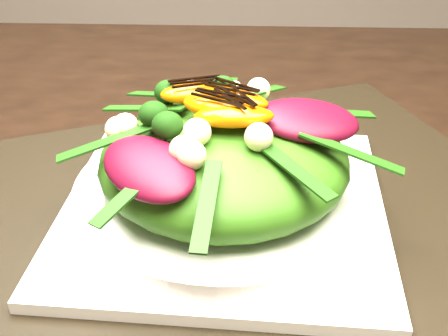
{
  "coord_description": "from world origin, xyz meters",
  "views": [
    {
      "loc": [
        -0.25,
        -0.47,
        1.04
      ],
      "look_at": [
        -0.27,
        -0.06,
        0.8
      ],
      "focal_mm": 48.0,
      "sensor_mm": 36.0,
      "label": 1
    }
  ],
  "objects_px": {
    "salad_bowl": "(224,193)",
    "lettuce_mound": "(224,161)",
    "placemat": "(224,214)",
    "plate_base": "(224,207)",
    "orange_segment": "(223,104)"
  },
  "relations": [
    {
      "from": "salad_bowl",
      "to": "lettuce_mound",
      "type": "xyz_separation_m",
      "value": [
        0.0,
        0.0,
        0.03
      ]
    },
    {
      "from": "placemat",
      "to": "plate_base",
      "type": "relative_size",
      "value": 1.99
    },
    {
      "from": "placemat",
      "to": "lettuce_mound",
      "type": "xyz_separation_m",
      "value": [
        -0.0,
        0.0,
        0.05
      ]
    },
    {
      "from": "plate_base",
      "to": "salad_bowl",
      "type": "relative_size",
      "value": 1.07
    },
    {
      "from": "plate_base",
      "to": "salad_bowl",
      "type": "distance_m",
      "value": 0.01
    },
    {
      "from": "plate_base",
      "to": "placemat",
      "type": "bearing_deg",
      "value": -14.04
    },
    {
      "from": "plate_base",
      "to": "lettuce_mound",
      "type": "xyz_separation_m",
      "value": [
        0.0,
        0.0,
        0.04
      ]
    },
    {
      "from": "lettuce_mound",
      "to": "orange_segment",
      "type": "height_order",
      "value": "orange_segment"
    },
    {
      "from": "salad_bowl",
      "to": "orange_segment",
      "type": "xyz_separation_m",
      "value": [
        -0.0,
        0.02,
        0.07
      ]
    },
    {
      "from": "lettuce_mound",
      "to": "orange_segment",
      "type": "bearing_deg",
      "value": 94.97
    },
    {
      "from": "plate_base",
      "to": "lettuce_mound",
      "type": "height_order",
      "value": "lettuce_mound"
    },
    {
      "from": "placemat",
      "to": "plate_base",
      "type": "height_order",
      "value": "plate_base"
    },
    {
      "from": "plate_base",
      "to": "lettuce_mound",
      "type": "bearing_deg",
      "value": 0.0
    },
    {
      "from": "placemat",
      "to": "lettuce_mound",
      "type": "relative_size",
      "value": 2.62
    },
    {
      "from": "salad_bowl",
      "to": "lettuce_mound",
      "type": "distance_m",
      "value": 0.03
    }
  ]
}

